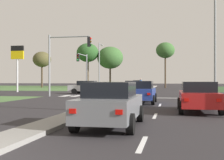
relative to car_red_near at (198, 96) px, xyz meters
name	(u,v)px	position (x,y,z in m)	size (l,w,h in m)	color
ground_plane	(134,94)	(-5.58, 18.48, -0.79)	(200.00, 200.00, 0.00)	#282628
grass_verge_far_left	(29,88)	(-31.08, 42.98, -0.79)	(35.00, 35.00, 0.01)	#476B38
median_island_near	(90,109)	(-5.58, -0.52, -0.72)	(1.20, 22.00, 0.14)	gray
median_island_far	(150,88)	(-5.58, 43.48, -0.72)	(1.20, 36.00, 0.14)	gray
lane_dash_near	(142,144)	(-2.08, -8.17, -0.78)	(0.14, 2.00, 0.01)	silver
lane_dash_second	(155,116)	(-2.08, -2.17, -0.78)	(0.14, 2.00, 0.01)	silver
lane_dash_third	(160,105)	(-2.08, 3.83, -0.78)	(0.14, 2.00, 0.01)	silver
edge_line_right	(223,111)	(1.27, 0.48, -0.78)	(0.14, 24.00, 0.01)	silver
stop_bar_near	(167,98)	(-1.78, 11.48, -0.78)	(6.40, 0.50, 0.01)	silver
crosswalk_bar_near	(66,96)	(-11.98, 13.28, -0.78)	(0.70, 2.80, 0.01)	silver
crosswalk_bar_second	(77,96)	(-10.83, 13.28, -0.78)	(0.70, 2.80, 0.01)	silver
crosswalk_bar_third	(87,96)	(-9.68, 13.28, -0.78)	(0.70, 2.80, 0.01)	silver
crosswalk_bar_fourth	(99,96)	(-8.53, 13.28, -0.78)	(0.70, 2.80, 0.01)	silver
crosswalk_bar_fifth	(110,96)	(-7.38, 13.28, -0.78)	(0.70, 2.80, 0.01)	silver
crosswalk_bar_sixth	(121,96)	(-6.23, 13.28, -0.78)	(0.70, 2.80, 0.01)	silver
crosswalk_bar_seventh	(133,97)	(-5.08, 13.28, -0.78)	(0.70, 2.80, 0.01)	silver
crosswalk_bar_eighth	(144,97)	(-3.93, 13.28, -0.78)	(0.70, 2.80, 0.01)	silver
car_red_near	(198,96)	(0.00, 0.00, 0.00)	(2.03, 4.25, 1.55)	#A31919
car_blue_second	(142,92)	(-3.40, 5.12, 0.01)	(1.95, 4.30, 1.56)	navy
car_beige_third	(130,85)	(-7.88, 32.31, -0.02)	(1.94, 4.35, 1.50)	#BCAD8E
car_grey_fourth	(111,104)	(-3.42, -5.56, 0.01)	(1.98, 4.42, 1.57)	slate
car_silver_fifth	(88,87)	(-11.02, 18.20, -0.01)	(4.58, 1.99, 1.52)	#B7B7BC
car_black_sixth	(137,84)	(-8.01, 43.55, 0.01)	(2.03, 4.25, 1.57)	black
traffic_signal_near_left	(64,54)	(-11.67, 11.88, 3.36)	(4.40, 0.32, 6.08)	gray
traffic_signal_far_left	(83,65)	(-13.18, 23.48, 2.85)	(0.32, 4.36, 5.28)	gray
street_lamp_second	(216,37)	(2.78, 13.99, 4.95)	(1.17, 1.95, 10.40)	gray
street_lamp_third	(100,63)	(-13.86, 35.65, 3.86)	(0.56, 2.47, 8.18)	gray
pedestrian_at_median	(141,83)	(-5.64, 26.60, 0.39)	(0.34, 0.34, 1.71)	#232833
fuel_price_totem	(17,58)	(-21.69, 21.05, 3.78)	(1.80, 0.24, 6.24)	silver
treeline_near	(42,60)	(-28.55, 43.86, 5.20)	(3.89, 3.89, 7.69)	#423323
treeline_second	(88,53)	(-18.89, 45.56, 6.59)	(4.68, 4.68, 9.44)	#423323
treeline_third	(110,58)	(-14.28, 47.00, 5.60)	(5.58, 5.58, 8.78)	#423323
treeline_fourth	(165,51)	(-2.55, 44.61, 6.71)	(3.70, 3.70, 9.13)	#423323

